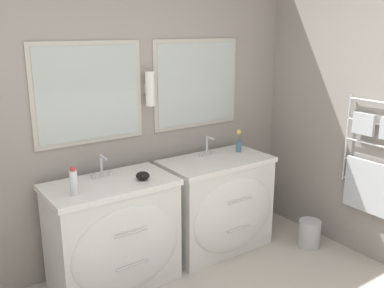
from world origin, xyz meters
name	(u,v)px	position (x,y,z in m)	size (l,w,h in m)	color
wall_back	(93,115)	(0.02, 1.78, 1.31)	(5.59, 0.16, 2.60)	gray
wall_right	(355,109)	(2.02, 0.78, 1.29)	(0.13, 3.62, 2.60)	gray
vanity_left	(115,234)	(-0.02, 1.40, 0.43)	(0.97, 0.61, 0.85)	white
vanity_right	(218,204)	(1.00, 1.40, 0.43)	(0.97, 0.61, 0.85)	white
faucet_left	(102,167)	(-0.02, 1.57, 0.94)	(0.17, 0.12, 0.18)	silver
faucet_right	(208,146)	(1.00, 1.57, 0.94)	(0.17, 0.12, 0.18)	silver
toiletry_bottle	(74,182)	(-0.33, 1.34, 0.94)	(0.05, 0.05, 0.20)	silver
amenity_bowl	(143,176)	(0.21, 1.34, 0.88)	(0.11, 0.11, 0.06)	black
flower_vase	(239,143)	(1.32, 1.50, 0.94)	(0.05, 0.05, 0.21)	teal
waste_bin	(309,233)	(1.71, 0.92, 0.13)	(0.20, 0.20, 0.25)	#B7B7BC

